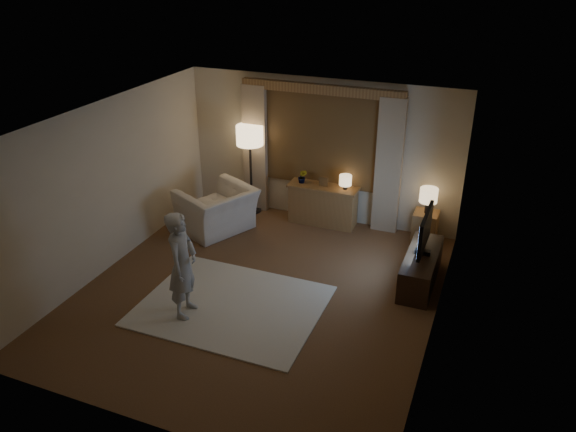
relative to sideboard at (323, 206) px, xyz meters
The scene contains 13 objects.
room 2.23m from the sideboard, 94.11° to the right, with size 5.04×5.54×2.64m.
rug 3.01m from the sideboard, 96.82° to the right, with size 2.50×2.00×0.02m, color beige.
sideboard is the anchor object (origin of this frame).
picture_frame 0.45m from the sideboard, ahead, with size 0.16×0.02×0.20m, color brown.
plant 0.64m from the sideboard, behind, with size 0.17×0.13×0.30m, color #999999.
table_lamp_sideboard 0.68m from the sideboard, ahead, with size 0.22×0.22×0.30m.
floor_lamp 1.78m from the sideboard, behind, with size 0.49×0.49×1.69m.
armchair 1.91m from the sideboard, 150.13° to the right, with size 1.20×1.05×0.78m, color beige.
side_table 1.85m from the sideboard, ahead, with size 0.40×0.40×0.56m, color brown.
table_lamp_side 1.92m from the sideboard, ahead, with size 0.30×0.30×0.44m.
tv_stand 2.43m from the sideboard, 34.32° to the right, with size 0.45×1.40×0.50m, color black.
tv 2.48m from the sideboard, 34.35° to the right, with size 0.23×0.93×0.67m.
person 3.50m from the sideboard, 104.24° to the right, with size 0.56×0.37×1.53m, color #B3AEA5.
Camera 1 is at (2.97, -6.30, 4.62)m, focal length 35.00 mm.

